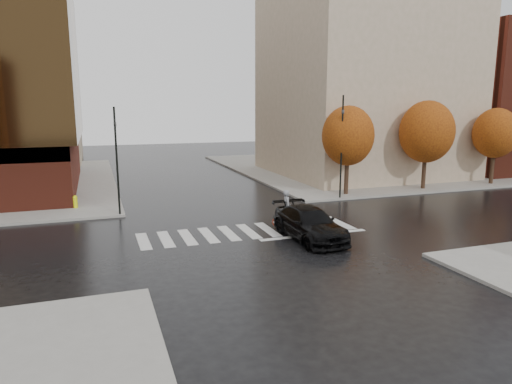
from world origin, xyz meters
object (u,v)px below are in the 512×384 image
(traffic_light_ne, at_px, (342,140))
(cyclist, at_px, (288,214))
(fire_hydrant, at_px, (75,201))
(traffic_light_nw, at_px, (117,155))
(sedan, at_px, (309,224))

(traffic_light_ne, bearing_deg, cyclist, 37.77)
(cyclist, height_order, traffic_light_ne, traffic_light_ne)
(fire_hydrant, bearing_deg, traffic_light_nw, -46.38)
(cyclist, distance_m, fire_hydrant, 14.00)
(cyclist, bearing_deg, sedan, -167.45)
(cyclist, xyz_separation_m, traffic_light_ne, (6.51, 5.63, 3.53))
(traffic_light_nw, bearing_deg, fire_hydrant, -127.09)
(sedan, xyz_separation_m, fire_hydrant, (-11.36, 10.81, -0.19))
(cyclist, height_order, traffic_light_nw, traffic_light_nw)
(traffic_light_nw, height_order, fire_hydrant, traffic_light_nw)
(cyclist, relative_size, traffic_light_nw, 0.33)
(cyclist, relative_size, traffic_light_ne, 0.29)
(traffic_light_ne, height_order, fire_hydrant, traffic_light_ne)
(traffic_light_nw, xyz_separation_m, fire_hydrant, (-2.59, 2.71, -3.12))
(sedan, bearing_deg, traffic_light_ne, 50.21)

